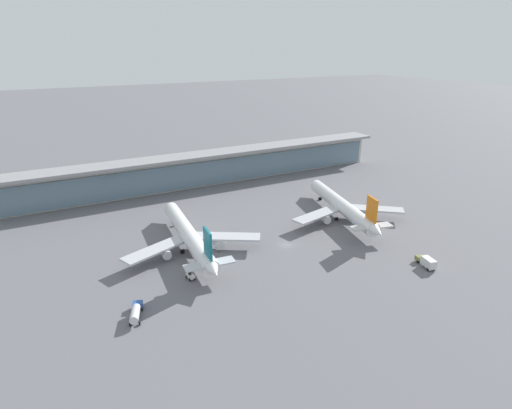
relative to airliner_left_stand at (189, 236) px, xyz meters
name	(u,v)px	position (x,y,z in m)	size (l,w,h in m)	color
ground_plane	(286,245)	(29.07, -11.63, -4.83)	(1200.00, 1200.00, 0.00)	slate
airliner_left_stand	(189,236)	(0.00, 0.00, 0.00)	(44.13, 57.59, 15.33)	white
airliner_centre_stand	(342,206)	(59.49, -2.18, 0.00)	(43.13, 56.98, 15.33)	white
service_truck_near_nose_white	(190,276)	(-6.08, -17.16, -3.95)	(2.12, 3.09, 2.05)	silver
service_truck_under_wing_blue	(136,312)	(-23.80, -28.15, -3.12)	(5.03, 8.86, 2.95)	#234C9E
service_truck_mid_apron_olive	(427,262)	(57.70, -43.50, -3.13)	(3.87, 7.63, 3.10)	olive
terminal_building	(204,168)	(29.07, 60.91, 3.04)	(186.47, 12.80, 15.20)	beige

